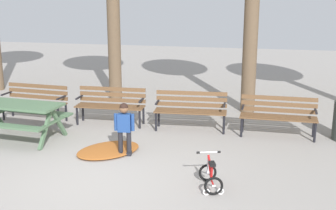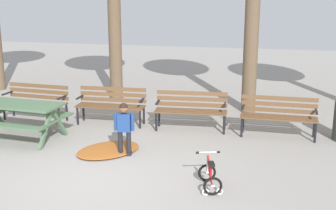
# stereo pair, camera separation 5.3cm
# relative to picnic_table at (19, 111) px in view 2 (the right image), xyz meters

# --- Properties ---
(ground) EXTENTS (36.00, 36.00, 0.00)m
(ground) POSITION_rel_picnic_table_xyz_m (2.34, -1.65, -0.59)
(ground) COLOR gray
(picnic_table) EXTENTS (1.91, 1.49, 0.79)m
(picnic_table) POSITION_rel_picnic_table_xyz_m (0.00, 0.00, 0.00)
(picnic_table) COLOR #4C6B4C
(picnic_table) RESTS_ON ground
(park_bench_far_left) EXTENTS (1.63, 0.57, 0.85)m
(park_bench_far_left) POSITION_rel_picnic_table_xyz_m (-0.39, 1.38, -0.08)
(park_bench_far_left) COLOR brown
(park_bench_far_left) RESTS_ON ground
(park_bench_left) EXTENTS (1.61, 0.51, 0.85)m
(park_bench_left) POSITION_rel_picnic_table_xyz_m (1.50, 1.47, -0.08)
(park_bench_left) COLOR brown
(park_bench_left) RESTS_ON ground
(park_bench_right) EXTENTS (1.63, 0.57, 0.85)m
(park_bench_right) POSITION_rel_picnic_table_xyz_m (3.40, 1.44, -0.08)
(park_bench_right) COLOR brown
(park_bench_right) RESTS_ON ground
(park_bench_far_right) EXTENTS (1.61, 0.47, 0.85)m
(park_bench_far_right) POSITION_rel_picnic_table_xyz_m (5.31, 1.37, -0.08)
(park_bench_far_right) COLOR brown
(park_bench_far_right) RESTS_ON ground
(child_standing) EXTENTS (0.39, 0.19, 1.02)m
(child_standing) POSITION_rel_picnic_table_xyz_m (2.45, -0.43, 0.00)
(child_standing) COLOR black
(child_standing) RESTS_ON ground
(kids_bicycle) EXTENTS (0.50, 0.62, 0.54)m
(kids_bicycle) POSITION_rel_picnic_table_xyz_m (4.24, -1.54, -0.39)
(kids_bicycle) COLOR black
(kids_bicycle) RESTS_ON ground
(leaf_pile) EXTENTS (1.52, 1.59, 0.07)m
(leaf_pile) POSITION_rel_picnic_table_xyz_m (2.08, -0.34, -0.56)
(leaf_pile) COLOR #9E5623
(leaf_pile) RESTS_ON ground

